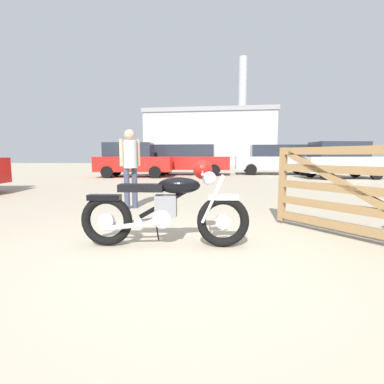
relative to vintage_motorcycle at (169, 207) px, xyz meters
name	(u,v)px	position (x,y,z in m)	size (l,w,h in m)	color
ground_plane	(187,257)	(0.25, -0.40, -0.49)	(80.00, 80.00, 0.00)	tan
vintage_motorcycle	(169,207)	(0.00, 0.00, 0.00)	(2.08, 0.74, 1.07)	black
timber_gate	(380,190)	(2.60, 0.17, 0.21)	(1.66, 2.09, 1.60)	olive
bystander	(130,160)	(-1.17, 2.54, 0.53)	(0.37, 0.33, 1.66)	#383D51
white_estate_far	(133,159)	(-3.53, 11.67, 0.43)	(3.96, 1.95, 1.78)	black
blue_hatchback_right	(341,160)	(6.92, 11.29, 0.43)	(4.06, 2.15, 1.78)	black
red_hatchback_near	(277,159)	(4.54, 14.33, 0.45)	(4.78, 2.14, 1.74)	black
pale_sedan_back	(187,159)	(-0.80, 13.69, 0.45)	(4.79, 2.16, 1.74)	black
industrial_building	(211,138)	(0.71, 35.74, 2.99)	(16.91, 9.96, 13.43)	#9EA0A8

